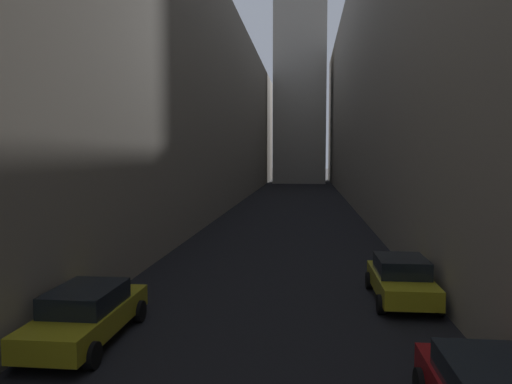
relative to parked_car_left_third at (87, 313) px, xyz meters
The scene contains 5 objects.
ground_plane 28.50m from the parked_car_left_third, 81.12° to the left, with size 264.00×264.00×0.00m, color black.
building_block_left 32.36m from the parked_car_left_third, 104.83° to the left, with size 13.77×108.00×18.71m, color gray.
building_block_right 36.46m from the parked_car_left_third, 59.70° to the left, with size 15.44×108.00×22.43m, color gray.
parked_car_left_third is the anchor object (origin of this frame).
parked_car_right_far 9.85m from the parked_car_left_third, 26.72° to the left, with size 1.94×4.15×1.47m.
Camera 1 is at (1.25, 8.09, 4.85)m, focal length 34.00 mm.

